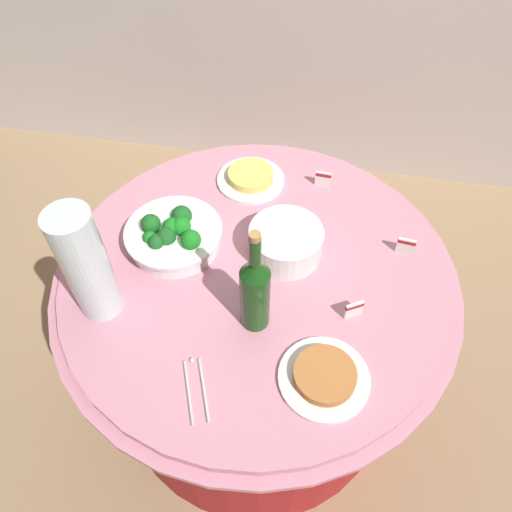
{
  "coord_description": "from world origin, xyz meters",
  "views": [
    {
      "loc": [
        0.15,
        -0.83,
        1.83
      ],
      "look_at": [
        0.0,
        0.0,
        0.79
      ],
      "focal_mm": 34.25,
      "sensor_mm": 36.0,
      "label": 1
    }
  ],
  "objects": [
    {
      "name": "food_plate_peanuts",
      "position": [
        0.22,
        -0.3,
        0.76
      ],
      "size": [
        0.22,
        0.22,
        0.04
      ],
      "color": "white",
      "rests_on": "buffet_table"
    },
    {
      "name": "label_placard_front",
      "position": [
        0.15,
        0.37,
        0.77
      ],
      "size": [
        0.05,
        0.01,
        0.05
      ],
      "color": "white",
      "rests_on": "buffet_table"
    },
    {
      "name": "ground_plane",
      "position": [
        0.0,
        0.0,
        0.0
      ],
      "size": [
        6.0,
        6.0,
        0.0
      ],
      "primitive_type": "plane",
      "color": "#9E7F5B"
    },
    {
      "name": "wine_bottle",
      "position": [
        0.03,
        -0.17,
        0.87
      ],
      "size": [
        0.07,
        0.07,
        0.34
      ],
      "color": "#174314",
      "rests_on": "buffet_table"
    },
    {
      "name": "food_plate_noodles",
      "position": [
        -0.08,
        0.35,
        0.76
      ],
      "size": [
        0.22,
        0.22,
        0.04
      ],
      "color": "white",
      "rests_on": "buffet_table"
    },
    {
      "name": "plate_stack",
      "position": [
        0.07,
        0.07,
        0.79
      ],
      "size": [
        0.21,
        0.21,
        0.09
      ],
      "color": "white",
      "rests_on": "buffet_table"
    },
    {
      "name": "buffet_table",
      "position": [
        0.0,
        0.0,
        0.38
      ],
      "size": [
        1.16,
        1.16,
        0.74
      ],
      "color": "maroon",
      "rests_on": "ground_plane"
    },
    {
      "name": "decorative_fruit_vase",
      "position": [
        -0.38,
        -0.2,
        0.89
      ],
      "size": [
        0.11,
        0.11,
        0.34
      ],
      "color": "silver",
      "rests_on": "buffet_table"
    },
    {
      "name": "label_placard_mid",
      "position": [
        0.28,
        -0.11,
        0.77
      ],
      "size": [
        0.05,
        0.03,
        0.05
      ],
      "color": "white",
      "rests_on": "buffet_table"
    },
    {
      "name": "label_placard_rear",
      "position": [
        0.41,
        0.13,
        0.77
      ],
      "size": [
        0.05,
        0.01,
        0.05
      ],
      "color": "white",
      "rests_on": "buffet_table"
    },
    {
      "name": "serving_tongs",
      "position": [
        -0.07,
        -0.38,
        0.74
      ],
      "size": [
        0.1,
        0.16,
        0.01
      ],
      "color": "silver",
      "rests_on": "buffet_table"
    },
    {
      "name": "broccoli_bowl",
      "position": [
        -0.25,
        0.04,
        0.78
      ],
      "size": [
        0.28,
        0.28,
        0.11
      ],
      "color": "white",
      "rests_on": "buffet_table"
    }
  ]
}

